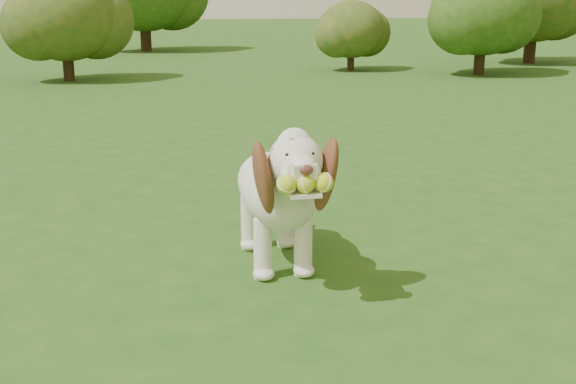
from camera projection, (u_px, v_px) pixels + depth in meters
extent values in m
plane|color=#204E16|center=(316.00, 228.00, 4.02)|extent=(80.00, 80.00, 0.00)
ellipsoid|color=silver|center=(274.00, 190.00, 3.44)|extent=(0.34, 0.63, 0.33)
ellipsoid|color=silver|center=(284.00, 195.00, 3.20)|extent=(0.33, 0.33, 0.32)
ellipsoid|color=silver|center=(266.00, 181.00, 3.64)|extent=(0.30, 0.30, 0.29)
cylinder|color=silver|center=(289.00, 183.00, 3.07)|extent=(0.18, 0.26, 0.25)
sphere|color=silver|center=(295.00, 161.00, 2.92)|extent=(0.23, 0.23, 0.23)
sphere|color=silver|center=(295.00, 146.00, 2.92)|extent=(0.15, 0.15, 0.15)
cube|color=silver|center=(302.00, 169.00, 2.80)|extent=(0.10, 0.13, 0.06)
ellipsoid|color=#592D28|center=(306.00, 170.00, 2.73)|extent=(0.05, 0.04, 0.04)
cube|color=silver|center=(303.00, 192.00, 2.81)|extent=(0.13, 0.14, 0.02)
ellipsoid|color=brown|center=(263.00, 178.00, 2.92)|extent=(0.13, 0.21, 0.35)
ellipsoid|color=brown|center=(326.00, 175.00, 2.97)|extent=(0.13, 0.21, 0.35)
cylinder|color=silver|center=(262.00, 168.00, 3.76)|extent=(0.06, 0.16, 0.12)
cylinder|color=silver|center=(263.00, 249.00, 3.27)|extent=(0.09, 0.09, 0.28)
cylinder|color=silver|center=(303.00, 246.00, 3.31)|extent=(0.09, 0.09, 0.28)
cylinder|color=silver|center=(249.00, 222.00, 3.66)|extent=(0.09, 0.09, 0.28)
cylinder|color=silver|center=(285.00, 220.00, 3.70)|extent=(0.09, 0.09, 0.28)
sphere|color=yellow|center=(287.00, 184.00, 2.75)|extent=(0.08, 0.08, 0.08)
sphere|color=yellow|center=(305.00, 183.00, 2.76)|extent=(0.08, 0.08, 0.08)
sphere|color=yellow|center=(324.00, 182.00, 2.78)|extent=(0.08, 0.08, 0.08)
cylinder|color=#382314|center=(68.00, 63.00, 11.04)|extent=(0.17, 0.17, 0.53)
ellipsoid|color=#224716|center=(65.00, 16.00, 10.85)|extent=(1.60, 1.60, 1.36)
cylinder|color=#382314|center=(530.00, 44.00, 13.97)|extent=(0.23, 0.23, 0.72)
cylinder|color=#382314|center=(146.00, 34.00, 17.11)|extent=(0.25, 0.25, 0.81)
cylinder|color=#382314|center=(351.00, 59.00, 12.62)|extent=(0.12, 0.12, 0.39)
ellipsoid|color=#224716|center=(351.00, 29.00, 12.49)|extent=(1.16, 1.16, 0.99)
cylinder|color=#382314|center=(480.00, 58.00, 11.89)|extent=(0.18, 0.18, 0.56)
ellipsoid|color=#224716|center=(483.00, 11.00, 11.69)|extent=(1.69, 1.69, 1.44)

